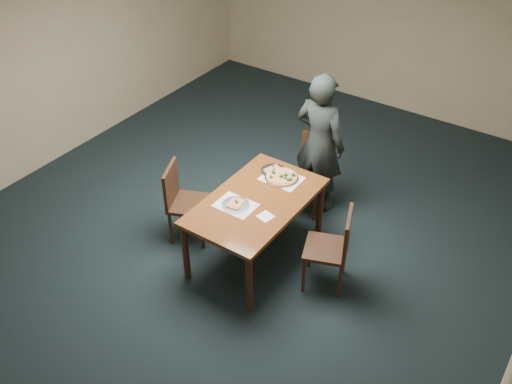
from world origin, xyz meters
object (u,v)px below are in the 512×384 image
Objects in this scene: slice_plate_far at (273,170)px; pizza_pan at (282,177)px; dining_table at (256,207)px; diner at (320,143)px; chair_left at (182,198)px; chair_far at (313,169)px; chair_right at (334,245)px; slice_plate_near at (236,204)px.

pizza_pan is at bearing -24.09° from slice_plate_far.
diner is at bearing 86.17° from dining_table.
chair_left is at bearing -135.55° from slice_plate_far.
chair_far is 1.00× the size of chair_right.
chair_right reaches higher than pizza_pan.
diner reaches higher than pizza_pan.
chair_right is (1.73, 0.26, 0.00)m from chair_left.
slice_plate_near reaches higher than dining_table.
dining_table is 1.65× the size of chair_left.
chair_far is 0.66m from slice_plate_far.
chair_far is (0.04, 1.12, -0.14)m from dining_table.
chair_right is at bearing -52.74° from chair_far.
dining_table is at bearing -93.46° from chair_far.
chair_right is (0.87, 0.08, -0.14)m from dining_table.
slice_plate_near is at bearing -122.24° from dining_table.
pizza_pan reaches higher than slice_plate_far.
diner is (0.08, 1.17, 0.20)m from dining_table.
dining_table is 0.25m from slice_plate_near.
pizza_pan is (-0.86, 0.38, 0.26)m from chair_right.
pizza_pan is at bearing -134.63° from chair_right.
diner is at bearing 85.23° from pizza_pan.
slice_plate_near is at bearing 84.63° from diner.
diner reaches higher than chair_right.
dining_table is 0.48m from pizza_pan.
diner is at bearing -58.37° from chair_left.
dining_table is at bearing -105.34° from chair_right.
chair_left is 0.53× the size of diner.
pizza_pan is at bearing 78.02° from slice_plate_near.
chair_far reaches higher than slice_plate_near.
slice_plate_near is (-0.16, -1.31, 0.25)m from chair_far.
slice_plate_near is (-0.99, -0.27, 0.25)m from chair_right.
chair_left reaches higher than dining_table.
slice_plate_far is at bearing 74.54° from diner.
chair_left and chair_right have the same top height.
chair_left is 3.25× the size of slice_plate_near.
pizza_pan is (-0.02, -0.66, 0.26)m from chair_far.
slice_plate_far is at bearing -107.59° from chair_far.
chair_right is at bearing -23.94° from slice_plate_far.
chair_left is 1.67m from diner.
chair_far is at bearing -161.87° from chair_right.
slice_plate_near is at bearing -95.49° from chair_right.
chair_left is 2.49× the size of pizza_pan.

